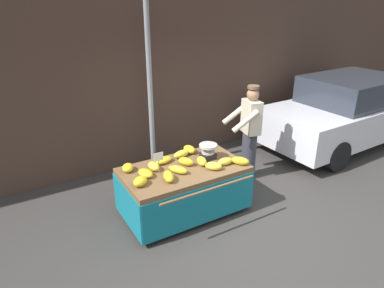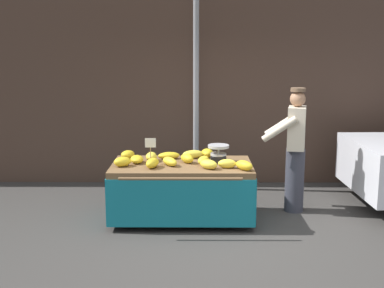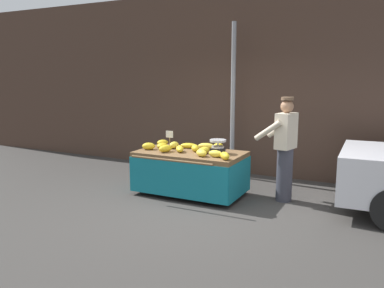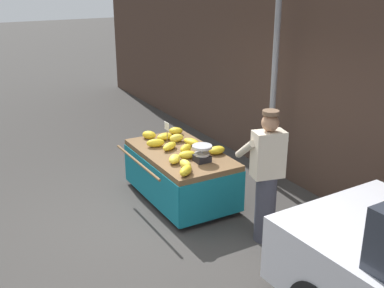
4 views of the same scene
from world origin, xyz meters
name	(u,v)px [view 3 (image 3 of 4)]	position (x,y,z in m)	size (l,w,h in m)	color
ground_plane	(197,214)	(0.00, 0.00, 0.00)	(60.00, 60.00, 0.00)	#383533
back_wall	(258,83)	(0.00, 2.85, 1.89)	(16.00, 0.24, 3.79)	#473328
street_pole	(233,101)	(-0.37, 2.39, 1.55)	(0.09, 0.09, 3.09)	gray
banana_cart	(190,163)	(-0.56, 0.87, 0.55)	(1.84, 1.23, 0.76)	brown
weighing_scale	(218,146)	(-0.08, 0.95, 0.88)	(0.28, 0.28, 0.23)	black
price_sign	(169,136)	(-0.96, 0.86, 1.00)	(0.14, 0.01, 0.34)	#997A51
banana_bunch_0	(162,146)	(-1.15, 0.91, 0.81)	(0.17, 0.26, 0.10)	gold
banana_bunch_1	(189,146)	(-0.74, 1.16, 0.80)	(0.15, 0.30, 0.10)	gold
banana_bunch_2	(218,146)	(-0.22, 1.29, 0.82)	(0.16, 0.25, 0.12)	gold
banana_bunch_3	(195,148)	(-0.49, 0.92, 0.82)	(0.13, 0.24, 0.12)	gold
banana_bunch_4	(149,146)	(-1.31, 0.71, 0.82)	(0.16, 0.23, 0.12)	gold
banana_bunch_5	(165,149)	(-0.92, 0.64, 0.82)	(0.14, 0.28, 0.12)	gold
banana_bunch_6	(201,153)	(-0.22, 0.59, 0.82)	(0.15, 0.25, 0.12)	yellow
banana_bunch_7	(174,145)	(-0.97, 1.02, 0.82)	(0.14, 0.23, 0.12)	yellow
banana_bunch_8	(206,146)	(-0.41, 1.20, 0.81)	(0.13, 0.29, 0.11)	yellow
banana_bunch_9	(204,150)	(-0.27, 0.82, 0.81)	(0.14, 0.24, 0.11)	yellow
banana_bunch_10	(216,154)	(0.02, 0.63, 0.81)	(0.12, 0.23, 0.11)	yellow
banana_bunch_11	(225,156)	(0.22, 0.53, 0.82)	(0.13, 0.27, 0.12)	gold
banana_bunch_12	(180,149)	(-0.71, 0.77, 0.81)	(0.13, 0.30, 0.11)	yellow
banana_bunch_13	(163,143)	(-1.30, 1.18, 0.81)	(0.16, 0.22, 0.11)	gold
vendor_person	(285,149)	(0.98, 1.24, 0.87)	(0.65, 0.60, 1.71)	#383842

